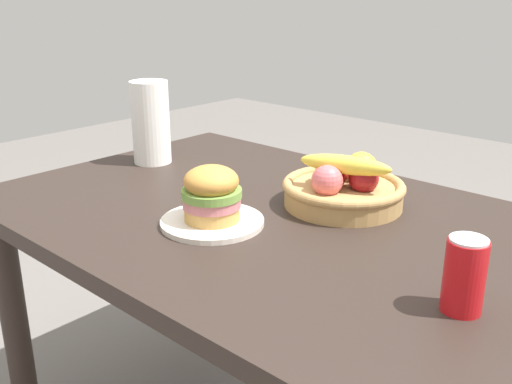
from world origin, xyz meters
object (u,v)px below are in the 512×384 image
at_px(sandwich, 212,193).
at_px(plate, 212,222).
at_px(paper_towel_roll, 151,122).
at_px(fruit_basket, 344,187).
at_px(soda_can, 464,275).

bearing_deg(sandwich, plate, 0.00).
bearing_deg(plate, paper_towel_roll, 155.72).
bearing_deg(paper_towel_roll, sandwich, -24.28).
bearing_deg(plate, fruit_basket, 63.41).
xyz_separation_m(plate, fruit_basket, (0.15, 0.29, 0.04)).
relative_size(soda_can, paper_towel_roll, 0.53).
distance_m(sandwich, paper_towel_roll, 0.53).
relative_size(sandwich, paper_towel_roll, 0.55).
height_order(sandwich, soda_can, sandwich).
relative_size(plate, paper_towel_roll, 0.95).
xyz_separation_m(sandwich, fruit_basket, (0.15, 0.29, -0.03)).
bearing_deg(plate, soda_can, 1.98).
distance_m(plate, sandwich, 0.07).
height_order(plate, fruit_basket, fruit_basket).
distance_m(plate, paper_towel_roll, 0.54).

